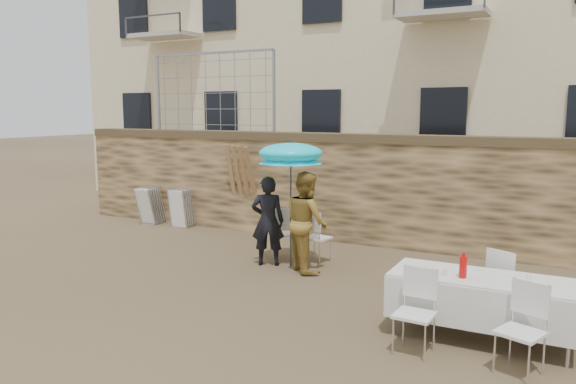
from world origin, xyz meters
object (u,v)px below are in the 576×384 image
at_px(chair_stack_right, 186,207).
at_px(table_chair_front_left, 414,312).
at_px(couple_chair_left, 283,232).
at_px(table_chair_back, 507,285).
at_px(woman_dress, 306,221).
at_px(man_suit, 268,221).
at_px(umbrella, 291,157).
at_px(chair_stack_left, 156,204).
at_px(banquet_table, 482,280).
at_px(table_chair_front_right, 520,330).
at_px(soda_bottle, 463,267).
at_px(couple_chair_right, 317,236).

bearing_deg(chair_stack_right, table_chair_front_left, -33.91).
bearing_deg(couple_chair_left, table_chair_back, 130.04).
bearing_deg(woman_dress, table_chair_back, -152.79).
height_order(man_suit, umbrella, umbrella).
bearing_deg(table_chair_front_left, table_chair_back, 65.95).
xyz_separation_m(couple_chair_left, chair_stack_left, (-4.28, 1.48, -0.02)).
distance_m(banquet_table, table_chair_front_right, 0.94).
bearing_deg(chair_stack_left, table_chair_front_left, -30.62).
xyz_separation_m(table_chair_front_right, chair_stack_left, (-8.63, 4.46, -0.02)).
height_order(woman_dress, soda_bottle, woman_dress).
xyz_separation_m(couple_chair_right, table_chair_back, (3.35, -1.43, 0.00)).
bearing_deg(chair_stack_right, man_suit, -31.01).
height_order(couple_chair_left, chair_stack_right, couple_chair_left).
height_order(couple_chair_left, banquet_table, couple_chair_left).
relative_size(woman_dress, table_chair_back, 1.77).
height_order(woman_dress, couple_chair_right, woman_dress).
bearing_deg(umbrella, couple_chair_right, 56.31).
bearing_deg(table_chair_front_right, table_chair_back, 121.59).
height_order(couple_chair_left, couple_chair_right, same).
xyz_separation_m(table_chair_front_left, table_chair_back, (0.80, 1.55, 0.00)).
relative_size(man_suit, woman_dress, 0.93).
xyz_separation_m(couple_chair_left, table_chair_back, (4.05, -1.43, 0.00)).
bearing_deg(table_chair_front_left, table_chair_front_right, 3.25).
distance_m(couple_chair_right, banquet_table, 3.87).
bearing_deg(banquet_table, table_chair_front_left, -128.66).
bearing_deg(table_chair_front_left, soda_bottle, 59.56).
bearing_deg(banquet_table, soda_bottle, -143.13).
relative_size(woman_dress, couple_chair_left, 1.77).
bearing_deg(couple_chair_right, chair_stack_left, -5.08).
relative_size(couple_chair_left, chair_stack_left, 1.04).
bearing_deg(chair_stack_left, woman_dress, -21.99).
xyz_separation_m(table_chair_front_left, chair_stack_right, (-6.63, 4.46, -0.02)).
bearing_deg(couple_chair_right, table_chair_front_left, 142.11).
height_order(umbrella, banquet_table, umbrella).
xyz_separation_m(couple_chair_right, table_chair_front_left, (2.55, -2.98, 0.00)).
height_order(soda_bottle, table_chair_back, soda_bottle).
bearing_deg(man_suit, couple_chair_left, -115.03).
relative_size(woman_dress, table_chair_front_right, 1.77).
distance_m(table_chair_front_left, table_chair_back, 1.74).
bearing_deg(table_chair_front_right, table_chair_front_left, -159.37).
relative_size(umbrella, chair_stack_right, 2.22).
bearing_deg(umbrella, woman_dress, -15.95).
relative_size(table_chair_back, chair_stack_left, 1.04).
height_order(man_suit, banquet_table, man_suit).
bearing_deg(table_chair_front_right, man_suit, 171.50).
distance_m(banquet_table, soda_bottle, 0.30).
bearing_deg(umbrella, table_chair_front_right, -32.58).
relative_size(man_suit, couple_chair_left, 1.65).
xyz_separation_m(couple_chair_right, chair_stack_left, (-4.98, 1.48, -0.02)).
xyz_separation_m(umbrella, couple_chair_left, (-0.40, 0.45, -1.45)).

